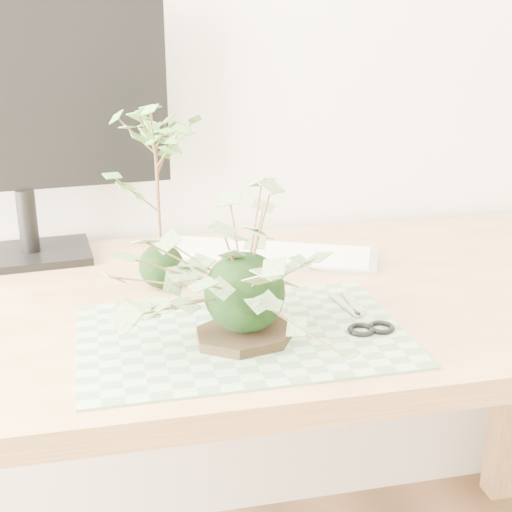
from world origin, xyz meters
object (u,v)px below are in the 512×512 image
object	(u,v)px
desk	(236,343)
maple_kokedama	(156,159)
monitor	(16,110)
ivy_kokedama	(244,256)
keyboard	(261,254)

from	to	relation	value
desk	maple_kokedama	size ratio (longest dim) A/B	5.02
desk	monitor	distance (m)	0.57
ivy_kokedama	keyboard	xyz separation A→B (m)	(0.10, 0.34, -0.12)
ivy_kokedama	keyboard	size ratio (longest dim) A/B	0.76
ivy_kokedama	maple_kokedama	world-z (taller)	maple_kokedama
monitor	desk	bearing A→B (deg)	-43.58
ivy_kokedama	keyboard	world-z (taller)	ivy_kokedama
maple_kokedama	keyboard	xyz separation A→B (m)	(0.20, 0.11, -0.22)
keyboard	monitor	world-z (taller)	monitor
ivy_kokedama	maple_kokedama	bearing A→B (deg)	112.19
maple_kokedama	monitor	bearing A→B (deg)	137.59
desk	maple_kokedama	xyz separation A→B (m)	(-0.12, 0.06, 0.31)
maple_kokedama	keyboard	world-z (taller)	maple_kokedama
desk	monitor	xyz separation A→B (m)	(-0.35, 0.27, 0.37)
ivy_kokedama	monitor	bearing A→B (deg)	126.18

